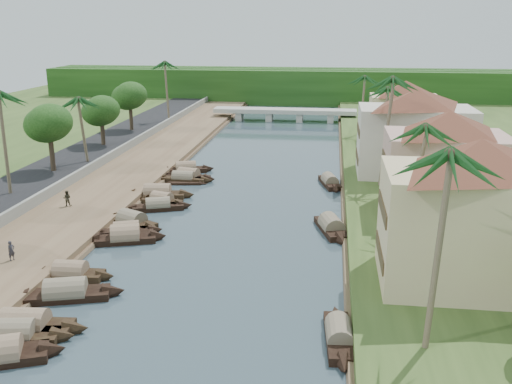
# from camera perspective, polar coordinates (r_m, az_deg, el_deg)

# --- Properties ---
(ground) EXTENTS (220.00, 220.00, 0.00)m
(ground) POSITION_cam_1_polar(r_m,az_deg,el_deg) (44.96, -5.02, -7.92)
(ground) COLOR #33444D
(ground) RESTS_ON ground
(left_bank) EXTENTS (10.00, 180.00, 0.80)m
(left_bank) POSITION_cam_1_polar(r_m,az_deg,el_deg) (67.49, -14.68, 0.36)
(left_bank) COLOR brown
(left_bank) RESTS_ON ground
(right_bank) EXTENTS (16.00, 180.00, 1.20)m
(right_bank) POSITION_cam_1_polar(r_m,az_deg,el_deg) (63.27, 16.14, -0.63)
(right_bank) COLOR #2E451B
(right_bank) RESTS_ON ground
(road) EXTENTS (8.00, 180.00, 1.40)m
(road) POSITION_cam_1_polar(r_m,az_deg,el_deg) (71.03, -21.06, 0.84)
(road) COLOR black
(road) RESTS_ON ground
(retaining_wall) EXTENTS (0.40, 180.00, 1.10)m
(retaining_wall) POSITION_cam_1_polar(r_m,az_deg,el_deg) (68.93, -17.97, 1.24)
(retaining_wall) COLOR slate
(retaining_wall) RESTS_ON left_bank
(treeline) EXTENTS (120.00, 14.00, 8.00)m
(treeline) POSITION_cam_1_polar(r_m,az_deg,el_deg) (140.95, 3.88, 10.55)
(treeline) COLOR #16370F
(treeline) RESTS_ON ground
(bridge) EXTENTS (28.00, 4.00, 2.40)m
(bridge) POSITION_cam_1_polar(r_m,az_deg,el_deg) (113.53, 2.89, 7.97)
(bridge) COLOR #A4A499
(bridge) RESTS_ON ground
(building_near) EXTENTS (14.85, 14.85, 10.20)m
(building_near) POSITION_cam_1_polar(r_m,az_deg,el_deg) (40.96, 20.99, -1.89)
(building_near) COLOR #CDBE89
(building_near) RESTS_ON right_bank
(building_mid) EXTENTS (14.11, 14.11, 9.70)m
(building_mid) POSITION_cam_1_polar(r_m,az_deg,el_deg) (56.33, 18.42, 2.93)
(building_mid) COLOR #C9988E
(building_mid) RESTS_ON right_bank
(building_far) EXTENTS (15.59, 15.59, 10.20)m
(building_far) POSITION_cam_1_polar(r_m,az_deg,el_deg) (69.65, 15.61, 5.85)
(building_far) COLOR beige
(building_far) RESTS_ON right_bank
(building_distant) EXTENTS (12.62, 12.62, 9.20)m
(building_distant) POSITION_cam_1_polar(r_m,az_deg,el_deg) (89.44, 14.57, 7.85)
(building_distant) COLOR #CDBE89
(building_distant) RESTS_ON right_bank
(sampan_0) EXTENTS (7.79, 2.67, 2.04)m
(sampan_0) POSITION_cam_1_polar(r_m,az_deg,el_deg) (38.52, -23.08, -13.02)
(sampan_0) COLOR black
(sampan_0) RESTS_ON ground
(sampan_2) EXTENTS (8.44, 2.31, 2.20)m
(sampan_2) POSITION_cam_1_polar(r_m,az_deg,el_deg) (39.34, -22.11, -12.25)
(sampan_2) COLOR black
(sampan_2) RESTS_ON ground
(sampan_3) EXTENTS (8.46, 4.01, 2.24)m
(sampan_3) POSITION_cam_1_polar(r_m,az_deg,el_deg) (42.58, -18.48, -9.60)
(sampan_3) COLOR black
(sampan_3) RESTS_ON ground
(sampan_4) EXTENTS (7.00, 1.88, 2.01)m
(sampan_4) POSITION_cam_1_polar(r_m,az_deg,el_deg) (45.66, -18.04, -7.75)
(sampan_4) COLOR black
(sampan_4) RESTS_ON ground
(sampan_5) EXTENTS (7.57, 3.96, 2.34)m
(sampan_5) POSITION_cam_1_polar(r_m,az_deg,el_deg) (51.72, -12.92, -4.44)
(sampan_5) COLOR black
(sampan_5) RESTS_ON ground
(sampan_6) EXTENTS (7.26, 4.90, 2.20)m
(sampan_6) POSITION_cam_1_polar(r_m,az_deg,el_deg) (55.60, -12.30, -2.91)
(sampan_6) COLOR black
(sampan_6) RESTS_ON ground
(sampan_7) EXTENTS (6.76, 3.62, 1.84)m
(sampan_7) POSITION_cam_1_polar(r_m,az_deg,el_deg) (53.24, -12.83, -3.84)
(sampan_7) COLOR black
(sampan_7) RESTS_ON ground
(sampan_8) EXTENTS (6.32, 3.21, 1.95)m
(sampan_8) POSITION_cam_1_polar(r_m,az_deg,el_deg) (61.44, -9.40, -0.88)
(sampan_8) COLOR black
(sampan_8) RESTS_ON ground
(sampan_9) EXTENTS (7.29, 3.79, 1.88)m
(sampan_9) POSITION_cam_1_polar(r_m,az_deg,el_deg) (59.71, -9.77, -1.42)
(sampan_9) COLOR black
(sampan_9) RESTS_ON ground
(sampan_10) EXTENTS (8.59, 2.73, 2.31)m
(sampan_10) POSITION_cam_1_polar(r_m,az_deg,el_deg) (64.04, -9.82, -0.18)
(sampan_10) COLOR black
(sampan_10) RESTS_ON ground
(sampan_11) EXTENTS (7.53, 3.06, 2.13)m
(sampan_11) POSITION_cam_1_polar(r_m,az_deg,el_deg) (70.87, -6.77, 1.57)
(sampan_11) COLOR black
(sampan_11) RESTS_ON ground
(sampan_12) EXTENTS (7.62, 1.74, 1.85)m
(sampan_12) POSITION_cam_1_polar(r_m,az_deg,el_deg) (69.97, -7.28, 1.35)
(sampan_12) COLOR black
(sampan_12) RESTS_ON ground
(sampan_13) EXTENTS (7.69, 3.98, 2.10)m
(sampan_13) POSITION_cam_1_polar(r_m,az_deg,el_deg) (74.44, -7.03, 2.29)
(sampan_13) COLOR black
(sampan_13) RESTS_ON ground
(sampan_14) EXTENTS (1.99, 7.82, 1.92)m
(sampan_14) POSITION_cam_1_polar(r_m,az_deg,el_deg) (35.91, 8.31, -14.02)
(sampan_14) COLOR black
(sampan_14) RESTS_ON ground
(sampan_15) EXTENTS (3.90, 8.29, 2.19)m
(sampan_15) POSITION_cam_1_polar(r_m,az_deg,el_deg) (53.39, 7.54, -3.49)
(sampan_15) COLOR black
(sampan_15) RESTS_ON ground
(sampan_16) EXTENTS (3.31, 7.76, 1.91)m
(sampan_16) POSITION_cam_1_polar(r_m,az_deg,el_deg) (68.46, 7.39, 1.01)
(sampan_16) COLOR black
(sampan_16) RESTS_ON ground
(canoe_1) EXTENTS (4.62, 1.02, 0.74)m
(canoe_1) POSITION_cam_1_polar(r_m,az_deg,el_deg) (45.51, -18.52, -8.31)
(canoe_1) COLOR black
(canoe_1) RESTS_ON ground
(canoe_2) EXTENTS (5.44, 1.57, 0.78)m
(canoe_2) POSITION_cam_1_polar(r_m,az_deg,el_deg) (68.79, -7.12, 0.83)
(canoe_2) COLOR black
(canoe_2) RESTS_ON ground
(palm_0) EXTENTS (3.20, 3.20, 12.65)m
(palm_0) POSITION_cam_1_polar(r_m,az_deg,el_deg) (30.30, 18.36, 3.23)
(palm_0) COLOR #715D4B
(palm_0) RESTS_ON ground
(palm_1) EXTENTS (3.20, 3.20, 10.87)m
(palm_1) POSITION_cam_1_polar(r_m,az_deg,el_deg) (48.17, 15.63, 6.08)
(palm_1) COLOR #715D4B
(palm_1) RESTS_ON ground
(palm_2) EXTENTS (3.20, 3.20, 13.33)m
(palm_2) POSITION_cam_1_polar(r_m,az_deg,el_deg) (62.97, 13.04, 10.75)
(palm_2) COLOR #715D4B
(palm_2) RESTS_ON ground
(palm_3) EXTENTS (3.20, 3.20, 10.73)m
(palm_3) POSITION_cam_1_polar(r_m,az_deg,el_deg) (77.92, 12.73, 9.94)
(palm_3) COLOR #715D4B
(palm_3) RESTS_ON ground
(palm_6) EXTENTS (3.20, 3.20, 9.65)m
(palm_6) POSITION_cam_1_polar(r_m,az_deg,el_deg) (75.65, -17.06, 8.80)
(palm_6) COLOR #715D4B
(palm_6) RESTS_ON ground
(palm_7) EXTENTS (3.20, 3.20, 10.77)m
(palm_7) POSITION_cam_1_polar(r_m,az_deg,el_deg) (93.90, 10.69, 11.14)
(palm_7) COLOR #715D4B
(palm_7) RESTS_ON ground
(palm_8) EXTENTS (3.20, 3.20, 12.02)m
(palm_8) POSITION_cam_1_polar(r_m,az_deg,el_deg) (105.66, -8.97, 12.55)
(palm_8) COLOR #715D4B
(palm_8) RESTS_ON ground
(tree_3) EXTENTS (5.21, 5.21, 7.92)m
(tree_3) POSITION_cam_1_polar(r_m,az_deg,el_deg) (72.33, -20.01, 6.40)
(tree_3) COLOR #443327
(tree_3) RESTS_ON ground
(tree_4) EXTENTS (5.01, 5.01, 7.02)m
(tree_4) POSITION_cam_1_polar(r_m,az_deg,el_deg) (86.47, -15.23, 7.79)
(tree_4) COLOR #443327
(tree_4) RESTS_ON ground
(tree_5) EXTENTS (5.23, 5.23, 7.80)m
(tree_5) POSITION_cam_1_polar(r_m,az_deg,el_deg) (97.68, -12.51, 9.32)
(tree_5) COLOR #443327
(tree_5) RESTS_ON ground
(tree_6) EXTENTS (4.49, 4.49, 6.97)m
(tree_6) POSITION_cam_1_polar(r_m,az_deg,el_deg) (73.56, 19.17, 5.96)
(tree_6) COLOR #443327
(tree_6) RESTS_ON ground
(person_near) EXTENTS (0.59, 0.69, 1.59)m
(person_near) POSITION_cam_1_polar(r_m,az_deg,el_deg) (48.36, -23.27, -5.42)
(person_near) COLOR #2C2B34
(person_near) RESTS_ON left_bank
(person_far) EXTENTS (0.90, 0.77, 1.62)m
(person_far) POSITION_cam_1_polar(r_m,az_deg,el_deg) (60.52, -18.37, -0.60)
(person_far) COLOR #2D2B20
(person_far) RESTS_ON left_bank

